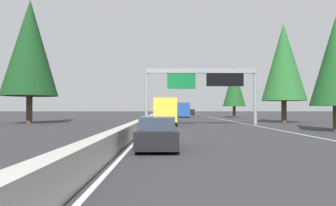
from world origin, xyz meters
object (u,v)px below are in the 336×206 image
Objects in this scene: sign_gantry_overhead at (202,80)px; conifer_right_near at (284,62)px; box_truck_near_center at (165,111)px; conifer_right_foreground at (336,61)px; minivan_mid_center at (191,112)px; conifer_left_near at (30,48)px; sedan_mid_left at (176,112)px; sedan_distant_b at (158,134)px; pickup_distant_a at (179,112)px; sedan_mid_right at (187,112)px; bus_far_left at (182,109)px; conifer_right_mid at (234,86)px.

sign_gantry_overhead is 0.96× the size of conifer_right_near.
conifer_right_foreground is at bearing -125.70° from box_truck_near_center.
conifer_left_near is (-51.48, 24.16, 8.52)m from minivan_mid_center.
conifer_right_foreground is at bearing 173.54° from conifer_right_near.
sedan_mid_left is at bearing -14.68° from conifer_left_near.
conifer_left_near is (24.51, 16.72, 8.79)m from sedan_distant_b.
box_truck_near_center is 45.31m from pickup_distant_a.
sign_gantry_overhead is at bearing 117.37° from conifer_right_near.
sign_gantry_overhead reaches higher than sedan_mid_right.
conifer_right_foreground is at bearing -52.75° from sedan_distant_b.
sedan_distant_b is at bearing 175.85° from bus_far_left.
sedan_mid_left is at bearing 21.26° from sedan_mid_right.
box_truck_near_center is 0.65× the size of conifer_right_near.
sedan_distant_b is 76.36m from minivan_mid_center.
bus_far_left reaches higher than minivan_mid_center.
sign_gantry_overhead is 2.88× the size of sedan_mid_left.
sedan_mid_left is at bearing 0.14° from bus_far_left.
conifer_right_near is at bearing -172.81° from sedan_mid_right.
pickup_distant_a is 56.35m from conifer_right_foreground.
conifer_right_near reaches higher than sedan_mid_left.
box_truck_near_center is at bearing -102.37° from conifer_left_near.
conifer_right_near is 32.82m from conifer_left_near.
minivan_mid_center is 1.14× the size of sedan_mid_right.
minivan_mid_center is at bearing -5.59° from sedan_distant_b.
sedan_mid_left is 93.01m from conifer_right_foreground.
sign_gantry_overhead is 1.10× the size of bus_far_left.
bus_far_left is 10.96m from pickup_distant_a.
box_truck_near_center is 0.55× the size of conifer_left_near.
conifer_right_foreground reaches higher than pickup_distant_a.
box_truck_near_center reaches higher than minivan_mid_center.
box_truck_near_center is 55.68m from minivan_mid_center.
conifer_right_foreground is 0.60× the size of conifer_left_near.
sedan_mid_right is 0.79× the size of pickup_distant_a.
conifer_right_near is (-39.20, -12.29, 7.09)m from pickup_distant_a.
conifer_left_near is (-2.24, 32.72, 1.46)m from conifer_right_near.
sedan_distant_b is at bearing -145.69° from conifer_left_near.
bus_far_left is at bearing 23.00° from conifer_right_near.
minivan_mid_center is at bearing -25.14° from conifer_left_near.
conifer_right_mid reaches higher than bus_far_left.
minivan_mid_center is at bearing 179.59° from sedan_mid_right.
sedan_mid_right is 73.77m from conifer_left_near.
sedan_mid_left is 81.71m from conifer_left_near.
pickup_distant_a is 19.96m from conifer_right_mid.
box_truck_near_center reaches higher than sedan_mid_right.
minivan_mid_center is at bearing 5.91° from conifer_right_foreground.
pickup_distant_a is (45.17, -3.42, -0.70)m from box_truck_near_center.
pickup_distant_a is at bearing 34.37° from conifer_right_mid.
conifer_left_near reaches higher than sedan_mid_right.
sedan_mid_left is 0.79× the size of pickup_distant_a.
sign_gantry_overhead is 1.49× the size of box_truck_near_center.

